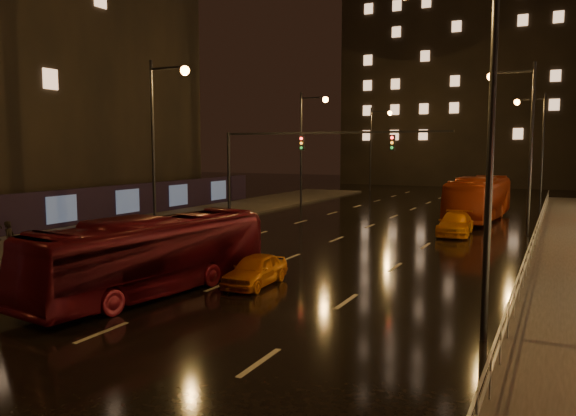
{
  "coord_description": "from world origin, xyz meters",
  "views": [
    {
      "loc": [
        11.29,
        -13.3,
        5.07
      ],
      "look_at": [
        0.55,
        8.63,
        2.5
      ],
      "focal_mm": 35.0,
      "sensor_mm": 36.0,
      "label": 1
    }
  ],
  "objects_px": {
    "pedestrian_a": "(10,240)",
    "bus_red": "(152,255)",
    "bus_curb": "(479,198)",
    "taxi_near": "(255,270)",
    "taxi_far": "(455,224)"
  },
  "relations": [
    {
      "from": "pedestrian_a",
      "to": "bus_red",
      "type": "bearing_deg",
      "value": -124.02
    },
    {
      "from": "bus_curb",
      "to": "taxi_near",
      "type": "distance_m",
      "value": 24.57
    },
    {
      "from": "taxi_near",
      "to": "pedestrian_a",
      "type": "bearing_deg",
      "value": -178.04
    },
    {
      "from": "taxi_near",
      "to": "pedestrian_a",
      "type": "distance_m",
      "value": 12.22
    },
    {
      "from": "bus_red",
      "to": "taxi_near",
      "type": "distance_m",
      "value": 3.79
    },
    {
      "from": "bus_curb",
      "to": "taxi_far",
      "type": "relative_size",
      "value": 2.46
    },
    {
      "from": "taxi_near",
      "to": "taxi_far",
      "type": "xyz_separation_m",
      "value": [
        4.55,
        16.07,
        0.07
      ]
    },
    {
      "from": "taxi_far",
      "to": "taxi_near",
      "type": "bearing_deg",
      "value": -109.41
    },
    {
      "from": "pedestrian_a",
      "to": "taxi_far",
      "type": "bearing_deg",
      "value": -68.76
    },
    {
      "from": "taxi_near",
      "to": "pedestrian_a",
      "type": "xyz_separation_m",
      "value": [
        -12.18,
        -0.94,
        0.41
      ]
    },
    {
      "from": "taxi_far",
      "to": "pedestrian_a",
      "type": "relative_size",
      "value": 2.68
    },
    {
      "from": "taxi_far",
      "to": "pedestrian_a",
      "type": "xyz_separation_m",
      "value": [
        -16.72,
        -17.01,
        0.34
      ]
    },
    {
      "from": "bus_red",
      "to": "bus_curb",
      "type": "xyz_separation_m",
      "value": [
        7.5,
        26.64,
        0.19
      ]
    },
    {
      "from": "bus_curb",
      "to": "pedestrian_a",
      "type": "distance_m",
      "value": 30.24
    },
    {
      "from": "pedestrian_a",
      "to": "taxi_near",
      "type": "bearing_deg",
      "value": -109.85
    }
  ]
}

